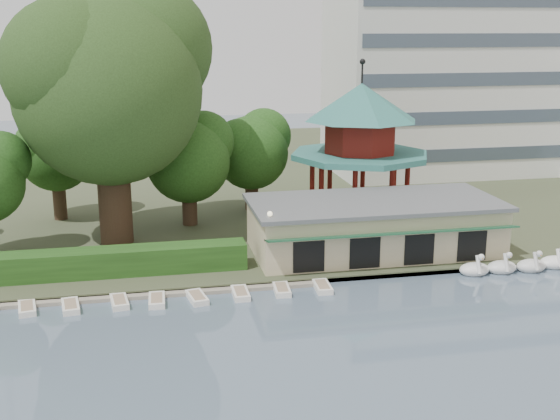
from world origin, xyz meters
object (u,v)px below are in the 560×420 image
object	(u,v)px
dock	(66,299)
pavilion	(360,137)
big_tree	(110,78)
boathouse	(374,225)

from	to	relation	value
dock	pavilion	distance (m)	29.14
big_tree	boathouse	bearing A→B (deg)	-18.39
pavilion	big_tree	distance (m)	21.88
pavilion	big_tree	world-z (taller)	big_tree
boathouse	pavilion	size ratio (longest dim) A/B	1.38
boathouse	pavilion	bearing A→B (deg)	78.72
dock	big_tree	bearing A→B (deg)	73.86
dock	big_tree	world-z (taller)	big_tree
boathouse	big_tree	size ratio (longest dim) A/B	0.93
boathouse	dock	bearing A→B (deg)	-167.76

